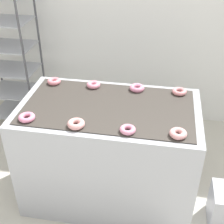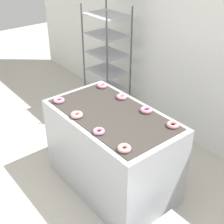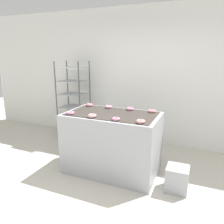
% 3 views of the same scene
% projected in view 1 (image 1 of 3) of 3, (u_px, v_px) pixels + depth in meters
% --- Properties ---
extents(wall_back, '(8.00, 0.05, 2.80)m').
position_uv_depth(wall_back, '(132.00, 6.00, 3.46)').
color(wall_back, white).
rests_on(wall_back, ground_plane).
extents(fryer_machine, '(1.46, 0.85, 0.97)m').
position_uv_depth(fryer_machine, '(109.00, 153.00, 2.75)').
color(fryer_machine, '#A8AAB2').
rests_on(fryer_machine, ground_plane).
extents(baking_rack_cart, '(0.60, 0.47, 1.72)m').
position_uv_depth(baking_rack_cart, '(10.00, 58.00, 3.54)').
color(baking_rack_cart, '#4C4C51').
rests_on(baking_rack_cart, ground_plane).
extents(donut_near_left, '(0.12, 0.12, 0.04)m').
position_uv_depth(donut_near_left, '(27.00, 117.00, 2.32)').
color(donut_near_left, pink).
rests_on(donut_near_left, fryer_machine).
extents(donut_near_midleft, '(0.13, 0.13, 0.04)m').
position_uv_depth(donut_near_midleft, '(76.00, 124.00, 2.24)').
color(donut_near_midleft, '#DA9691').
rests_on(donut_near_midleft, fryer_machine).
extents(donut_near_midright, '(0.11, 0.11, 0.04)m').
position_uv_depth(donut_near_midright, '(128.00, 130.00, 2.19)').
color(donut_near_midright, pink).
rests_on(donut_near_midright, fryer_machine).
extents(donut_near_right, '(0.12, 0.12, 0.04)m').
position_uv_depth(donut_near_right, '(178.00, 133.00, 2.15)').
color(donut_near_right, pink).
rests_on(donut_near_right, fryer_machine).
extents(donut_far_left, '(0.12, 0.12, 0.04)m').
position_uv_depth(donut_far_left, '(54.00, 81.00, 2.80)').
color(donut_far_left, pink).
rests_on(donut_far_left, fryer_machine).
extents(donut_far_midleft, '(0.12, 0.12, 0.04)m').
position_uv_depth(donut_far_midleft, '(94.00, 85.00, 2.75)').
color(donut_far_midleft, pink).
rests_on(donut_far_midleft, fryer_machine).
extents(donut_far_midright, '(0.13, 0.13, 0.04)m').
position_uv_depth(donut_far_midright, '(137.00, 88.00, 2.70)').
color(donut_far_midright, pink).
rests_on(donut_far_midright, fryer_machine).
extents(donut_far_right, '(0.12, 0.12, 0.04)m').
position_uv_depth(donut_far_right, '(179.00, 91.00, 2.65)').
color(donut_far_right, '#DA878A').
rests_on(donut_far_right, fryer_machine).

